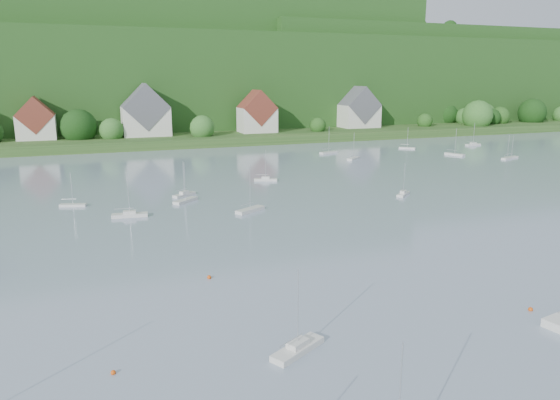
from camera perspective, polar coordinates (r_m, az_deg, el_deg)
name	(u,v)px	position (r m, az deg, el deg)	size (l,w,h in m)	color
far_shore_strip	(129,137)	(201.63, -16.10, 6.62)	(600.00, 60.00, 3.00)	#264A1B
forested_ridge	(115,77)	(268.94, -17.59, 12.61)	(620.00, 181.22, 69.89)	#1C4014
village_building_1	(36,122)	(189.94, -25.08, 7.73)	(12.00, 9.36, 14.00)	silver
village_building_2	(146,115)	(189.44, -14.44, 9.00)	(16.00, 11.44, 18.00)	silver
village_building_3	(257,115)	(196.01, -2.52, 9.27)	(13.00, 10.40, 15.50)	silver
village_building_4	(359,111)	(217.74, 8.63, 9.57)	(15.00, 10.40, 16.50)	silver
near_sailboat_3	(298,348)	(46.09, 1.94, -15.78)	(5.61, 4.06, 7.50)	silver
mooring_buoy_0	(113,374)	(45.32, -17.71, -17.61)	(0.41, 0.41, 0.41)	#D74C0C
mooring_buoy_2	(530,311)	(59.11, 25.63, -10.81)	(0.46, 0.46, 0.46)	#D74C0C
mooring_buoy_3	(209,278)	(61.97, -7.73, -8.47)	(0.49, 0.49, 0.49)	#D74C0C
far_sailboat_cluster	(207,176)	(123.32, -7.95, 2.60)	(199.98, 65.37, 8.71)	silver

